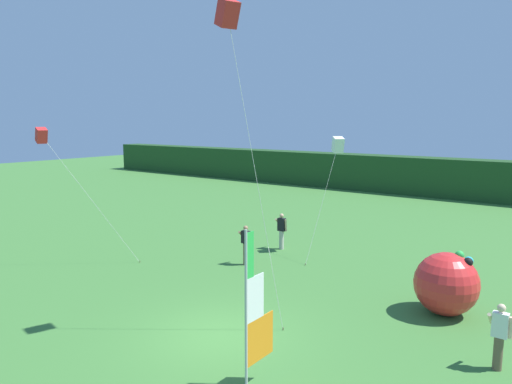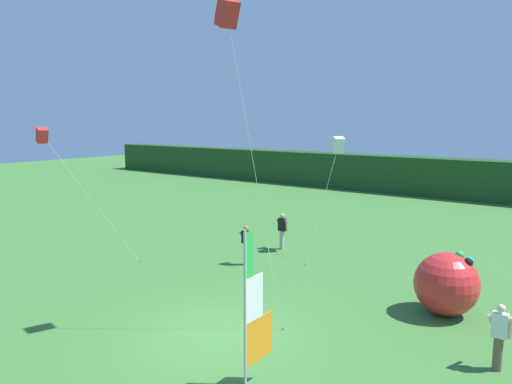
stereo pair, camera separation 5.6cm
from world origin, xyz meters
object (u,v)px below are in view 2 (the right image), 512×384
Objects in this scene: person_near_banner at (246,244)px; kite_red_box_3 at (43,136)px; person_far_left at (499,335)px; person_mid_field at (282,230)px; kite_red_box_0 at (227,15)px; inflatable_balloon at (446,284)px; kite_white_box_2 at (338,145)px; banner_flag at (253,315)px.

person_near_banner is 9.27m from kite_red_box_3.
kite_red_box_3 is (-16.50, -1.97, 4.49)m from person_far_left.
person_mid_field is 11.96m from person_far_left.
kite_red_box_3 is at bearing -127.63° from person_mid_field.
kite_red_box_0 is 1.59× the size of kite_red_box_3.
person_mid_field is 0.30× the size of kite_red_box_3.
inflatable_balloon is 8.42m from kite_white_box_2.
kite_red_box_3 is (-9.98, 0.34, -3.33)m from kite_red_box_0.
person_near_banner is 1.00× the size of person_far_left.
kite_red_box_3 reaches higher than inflatable_balloon.
person_far_left is 0.82× the size of inflatable_balloon.
kite_red_box_0 reaches higher than inflatable_balloon.
kite_red_box_3 is (-6.34, -5.05, 4.49)m from person_near_banner.
kite_red_box_3 is at bearing 169.25° from banner_flag.
kite_red_box_0 is (-4.54, -5.05, 7.72)m from inflatable_balloon.
person_far_left is (10.32, -6.04, -0.02)m from person_mid_field.
inflatable_balloon is (2.19, 7.04, -0.82)m from banner_flag.
person_mid_field is at bearing 120.73° from banner_flag.
kite_red_box_3 is at bearing -141.47° from person_near_banner.
person_far_left is at bearing 6.80° from kite_red_box_3.
kite_white_box_2 is (-3.86, 11.37, 3.11)m from banner_flag.
person_near_banner is 10.61m from person_far_left.
person_far_left is at bearing -16.89° from person_near_banner.
kite_red_box_3 is at bearing 178.02° from kite_red_box_0.
kite_white_box_2 is at bearing 99.16° from kite_red_box_0.
banner_flag is 0.71× the size of kite_white_box_2.
kite_red_box_0 reaches higher than kite_red_box_3.
banner_flag is at bearing -71.25° from kite_white_box_2.
person_near_banner is (-5.98, 7.39, -0.91)m from banner_flag.
banner_flag is 0.66× the size of kite_red_box_3.
person_near_banner is 10.17m from kite_red_box_0.
inflatable_balloon is at bearing 72.70° from banner_flag.
kite_red_box_0 is at bearing -56.04° from person_near_banner.
inflatable_balloon is (8.35, -3.31, 0.08)m from person_mid_field.
person_near_banner is 8.19m from inflatable_balloon.
person_far_left is 10.44m from kite_red_box_0.
banner_flag is 1.86× the size of inflatable_balloon.
person_near_banner is 0.98× the size of person_mid_field.
kite_red_box_0 reaches higher than kite_white_box_2.
kite_red_box_0 is at bearing -80.84° from kite_white_box_2.
kite_white_box_2 is at bearing 24.08° from person_mid_field.
inflatable_balloon is at bearing 17.94° from kite_red_box_3.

